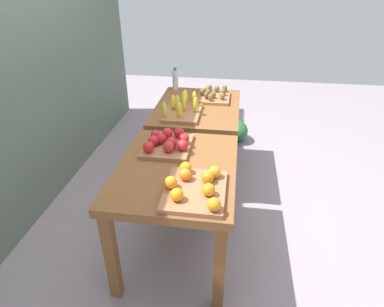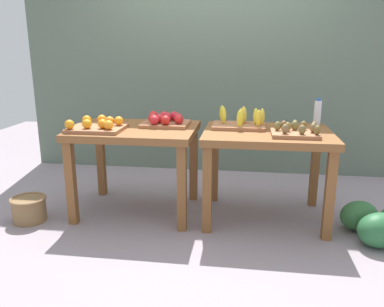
# 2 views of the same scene
# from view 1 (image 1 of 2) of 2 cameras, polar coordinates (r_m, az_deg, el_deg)

# --- Properties ---
(ground_plane) EXTENTS (8.00, 8.00, 0.00)m
(ground_plane) POSITION_cam_1_polar(r_m,az_deg,el_deg) (3.09, -0.47, -8.83)
(ground_plane) COLOR gray
(back_wall) EXTENTS (4.40, 0.12, 3.00)m
(back_wall) POSITION_cam_1_polar(r_m,az_deg,el_deg) (2.97, -28.86, 18.13)
(back_wall) COLOR #596A59
(back_wall) RESTS_ON ground_plane
(display_table_left) EXTENTS (1.04, 0.80, 0.77)m
(display_table_left) POSITION_cam_1_polar(r_m,az_deg,el_deg) (2.25, -2.67, -4.68)
(display_table_left) COLOR brown
(display_table_left) RESTS_ON ground_plane
(display_table_right) EXTENTS (1.04, 0.80, 0.77)m
(display_table_right) POSITION_cam_1_polar(r_m,az_deg,el_deg) (3.23, 0.98, 6.54)
(display_table_right) COLOR brown
(display_table_right) RESTS_ON ground_plane
(orange_bin) EXTENTS (0.45, 0.38, 0.11)m
(orange_bin) POSITION_cam_1_polar(r_m,az_deg,el_deg) (1.93, 0.55, -5.92)
(orange_bin) COLOR #A36744
(orange_bin) RESTS_ON display_table_left
(apple_bin) EXTENTS (0.40, 0.34, 0.11)m
(apple_bin) POSITION_cam_1_polar(r_m,az_deg,el_deg) (2.39, -4.34, 1.91)
(apple_bin) COLOR #A36744
(apple_bin) RESTS_ON display_table_left
(banana_crate) EXTENTS (0.44, 0.32, 0.17)m
(banana_crate) POSITION_cam_1_polar(r_m,az_deg,el_deg) (2.97, -1.71, 7.81)
(banana_crate) COLOR #A36744
(banana_crate) RESTS_ON display_table_right
(kiwi_bin) EXTENTS (0.36, 0.32, 0.10)m
(kiwi_bin) POSITION_cam_1_polar(r_m,az_deg,el_deg) (3.35, 3.78, 10.10)
(kiwi_bin) COLOR #A36744
(kiwi_bin) RESTS_ON display_table_right
(water_bottle) EXTENTS (0.06, 0.06, 0.24)m
(water_bottle) POSITION_cam_1_polar(r_m,az_deg,el_deg) (3.60, -2.95, 12.83)
(water_bottle) COLOR silver
(water_bottle) RESTS_ON display_table_right
(watermelon_pile) EXTENTS (0.65, 0.62, 0.26)m
(watermelon_pile) POSITION_cam_1_polar(r_m,az_deg,el_deg) (4.20, 6.03, 4.25)
(watermelon_pile) COLOR #32673A
(watermelon_pile) RESTS_ON ground_plane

